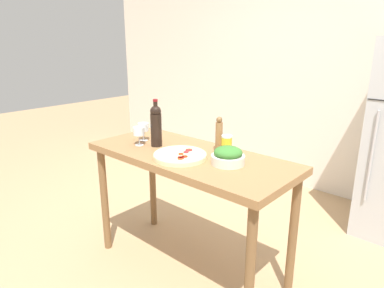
% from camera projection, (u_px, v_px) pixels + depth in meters
% --- Properties ---
extents(ground_plane, '(14.00, 14.00, 0.00)m').
position_uv_depth(ground_plane, '(189.00, 267.00, 2.57)').
color(ground_plane, tan).
extents(wall_back, '(6.40, 0.06, 2.60)m').
position_uv_depth(wall_back, '(317.00, 73.00, 3.62)').
color(wall_back, silver).
rests_on(wall_back, ground_plane).
extents(prep_counter, '(1.46, 0.63, 0.90)m').
position_uv_depth(prep_counter, '(189.00, 169.00, 2.34)').
color(prep_counter, olive).
rests_on(prep_counter, ground_plane).
extents(wine_bottle, '(0.08, 0.08, 0.34)m').
position_uv_depth(wine_bottle, '(156.00, 125.00, 2.42)').
color(wine_bottle, black).
rests_on(wine_bottle, prep_counter).
extents(wine_glass_near, '(0.08, 0.08, 0.14)m').
position_uv_depth(wine_glass_near, '(139.00, 132.00, 2.46)').
color(wine_glass_near, silver).
rests_on(wine_glass_near, prep_counter).
extents(wine_glass_far, '(0.08, 0.08, 0.14)m').
position_uv_depth(wine_glass_far, '(143.00, 128.00, 2.57)').
color(wine_glass_far, silver).
rests_on(wine_glass_far, prep_counter).
extents(pepper_mill, '(0.05, 0.05, 0.25)m').
position_uv_depth(pepper_mill, '(219.00, 135.00, 2.30)').
color(pepper_mill, olive).
rests_on(pepper_mill, prep_counter).
extents(salad_bowl, '(0.21, 0.21, 0.11)m').
position_uv_depth(salad_bowl, '(228.00, 156.00, 2.10)').
color(salad_bowl, silver).
rests_on(salad_bowl, prep_counter).
extents(homemade_pizza, '(0.35, 0.35, 0.04)m').
position_uv_depth(homemade_pizza, '(180.00, 156.00, 2.21)').
color(homemade_pizza, beige).
rests_on(homemade_pizza, prep_counter).
extents(salt_canister, '(0.07, 0.07, 0.14)m').
position_uv_depth(salt_canister, '(227.00, 146.00, 2.23)').
color(salt_canister, yellow).
rests_on(salt_canister, prep_counter).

